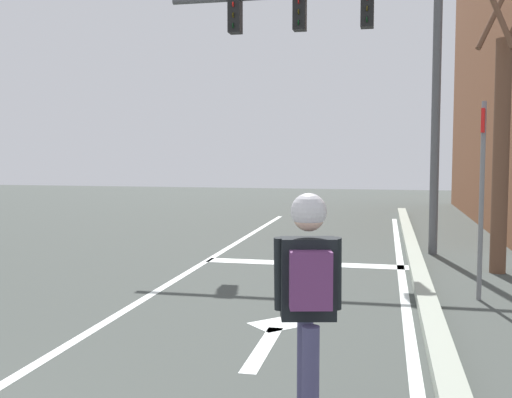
# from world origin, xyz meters

# --- Properties ---
(lane_line_center) EXTENTS (0.12, 20.00, 0.01)m
(lane_line_center) POSITION_xyz_m (0.01, 6.00, 0.00)
(lane_line_center) COLOR silver
(lane_line_center) RESTS_ON ground
(lane_line_curbside) EXTENTS (0.12, 20.00, 0.01)m
(lane_line_curbside) POSITION_xyz_m (3.33, 6.00, 0.00)
(lane_line_curbside) COLOR silver
(lane_line_curbside) RESTS_ON ground
(stop_bar) EXTENTS (3.47, 0.40, 0.01)m
(stop_bar) POSITION_xyz_m (1.75, 8.54, 0.00)
(stop_bar) COLOR silver
(stop_bar) RESTS_ON ground
(lane_arrow_stem) EXTENTS (0.16, 1.40, 0.01)m
(lane_arrow_stem) POSITION_xyz_m (1.92, 4.00, 0.00)
(lane_arrow_stem) COLOR silver
(lane_arrow_stem) RESTS_ON ground
(lane_arrow_head) EXTENTS (0.71, 0.71, 0.01)m
(lane_arrow_head) POSITION_xyz_m (1.92, 4.85, 0.00)
(lane_arrow_head) COLOR silver
(lane_arrow_head) RESTS_ON ground
(curb_strip) EXTENTS (0.24, 24.00, 0.14)m
(curb_strip) POSITION_xyz_m (3.58, 6.00, 0.07)
(curb_strip) COLOR #9CA594
(curb_strip) RESTS_ON ground
(skater) EXTENTS (0.43, 0.60, 1.56)m
(skater) POSITION_xyz_m (2.58, 2.18, 1.05)
(skater) COLOR #424065
(skater) RESTS_ON skateboard
(traffic_signal_mast) EXTENTS (5.16, 0.34, 5.34)m
(traffic_signal_mast) POSITION_xyz_m (2.43, 10.04, 3.87)
(traffic_signal_mast) COLOR #515154
(traffic_signal_mast) RESTS_ON ground
(street_sign_post) EXTENTS (0.13, 0.44, 2.55)m
(street_sign_post) POSITION_xyz_m (4.26, 6.49, 1.65)
(street_sign_post) COLOR slate
(street_sign_post) RESTS_ON ground
(roadside_tree) EXTENTS (0.96, 0.98, 4.70)m
(roadside_tree) POSITION_xyz_m (4.81, 8.40, 2.05)
(roadside_tree) COLOR brown
(roadside_tree) RESTS_ON ground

